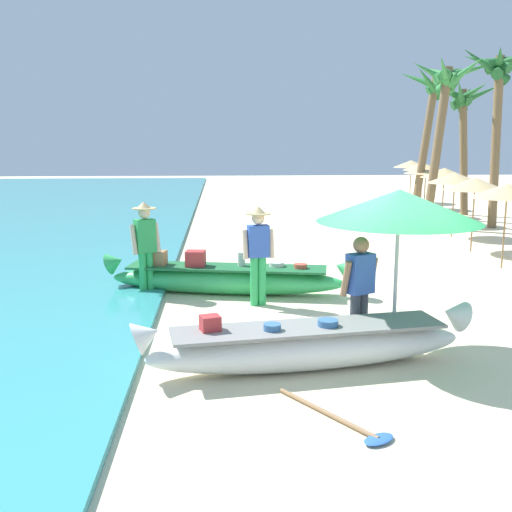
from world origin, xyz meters
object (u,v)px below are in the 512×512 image
(boat_white_foreground, at_px, (308,345))
(patio_umbrella_large, at_px, (399,206))
(person_vendor_hatted, at_px, (258,248))
(palm_tree_leaning_seaward, at_px, (500,81))
(person_vendor_assistant, at_px, (145,242))
(paddle, at_px, (344,422))
(palm_tree_mid_cluster, at_px, (464,107))
(palm_tree_tall_inland, at_px, (433,100))
(person_tourist_customer, at_px, (360,287))
(palm_tree_far_behind, at_px, (447,90))
(boat_green_midground, at_px, (226,278))

(boat_white_foreground, xyz_separation_m, patio_umbrella_large, (1.24, 0.49, 1.70))
(person_vendor_hatted, xyz_separation_m, palm_tree_leaning_seaward, (8.14, 8.92, 3.64))
(person_vendor_assistant, distance_m, paddle, 6.12)
(person_vendor_hatted, distance_m, patio_umbrella_large, 3.21)
(boat_white_foreground, height_order, palm_tree_mid_cluster, palm_tree_mid_cluster)
(patio_umbrella_large, height_order, palm_tree_mid_cluster, palm_tree_mid_cluster)
(boat_white_foreground, xyz_separation_m, palm_tree_tall_inland, (6.50, 14.63, 3.93))
(palm_tree_mid_cluster, bearing_deg, person_tourist_customer, -115.99)
(person_tourist_customer, xyz_separation_m, paddle, (-0.64, -2.23, -0.86))
(patio_umbrella_large, bearing_deg, person_vendor_hatted, 123.57)
(person_vendor_hatted, xyz_separation_m, palm_tree_tall_inland, (6.95, 11.60, 3.23))
(palm_tree_far_behind, bearing_deg, person_vendor_hatted, -125.88)
(boat_white_foreground, distance_m, paddle, 1.58)
(palm_tree_tall_inland, bearing_deg, person_tourist_customer, -112.23)
(boat_green_midground, bearing_deg, patio_umbrella_large, -56.38)
(patio_umbrella_large, height_order, palm_tree_tall_inland, palm_tree_tall_inland)
(person_tourist_customer, height_order, palm_tree_leaning_seaward, palm_tree_leaning_seaward)
(boat_green_midground, xyz_separation_m, person_vendor_assistant, (-1.49, 0.01, 0.71))
(patio_umbrella_large, xyz_separation_m, palm_tree_far_behind, (4.79, 11.50, 2.35))
(paddle, bearing_deg, person_vendor_assistant, 116.04)
(person_vendor_hatted, height_order, palm_tree_tall_inland, palm_tree_tall_inland)
(boat_white_foreground, xyz_separation_m, palm_tree_far_behind, (6.03, 11.99, 4.05))
(palm_tree_tall_inland, bearing_deg, patio_umbrella_large, -110.42)
(palm_tree_leaning_seaward, bearing_deg, palm_tree_tall_inland, 114.05)
(palm_tree_leaning_seaward, distance_m, palm_tree_mid_cluster, 3.46)
(person_vendor_assistant, bearing_deg, boat_white_foreground, -57.25)
(boat_green_midground, relative_size, palm_tree_leaning_seaward, 0.82)
(paddle, bearing_deg, palm_tree_tall_inland, 68.60)
(boat_white_foreground, distance_m, person_vendor_hatted, 3.14)
(person_vendor_assistant, bearing_deg, person_tourist_customer, -44.17)
(patio_umbrella_large, bearing_deg, palm_tree_mid_cluster, 65.69)
(person_tourist_customer, relative_size, palm_tree_far_behind, 0.29)
(boat_green_midground, distance_m, paddle, 5.55)
(boat_white_foreground, distance_m, person_vendor_assistant, 4.66)
(person_tourist_customer, height_order, person_vendor_assistant, person_vendor_assistant)
(boat_white_foreground, xyz_separation_m, paddle, (0.16, -1.55, -0.28))
(boat_white_foreground, relative_size, palm_tree_mid_cluster, 0.88)
(palm_tree_far_behind, bearing_deg, paddle, -113.45)
(person_tourist_customer, xyz_separation_m, palm_tree_mid_cluster, (7.15, 14.66, 3.11))
(boat_white_foreground, height_order, person_vendor_assistant, person_vendor_assistant)
(palm_tree_leaning_seaward, distance_m, palm_tree_far_behind, 1.69)
(person_tourist_customer, xyz_separation_m, palm_tree_tall_inland, (5.70, 13.95, 3.35))
(boat_white_foreground, bearing_deg, person_vendor_assistant, 122.75)
(boat_white_foreground, distance_m, boat_green_midground, 3.99)
(person_tourist_customer, distance_m, palm_tree_far_behind, 12.94)
(palm_tree_leaning_seaward, relative_size, palm_tree_far_behind, 1.06)
(boat_green_midground, height_order, palm_tree_tall_inland, palm_tree_tall_inland)
(person_vendor_assistant, distance_m, patio_umbrella_large, 5.13)
(person_vendor_assistant, relative_size, palm_tree_tall_inland, 0.32)
(boat_white_foreground, bearing_deg, palm_tree_tall_inland, 66.04)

